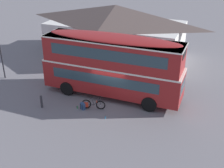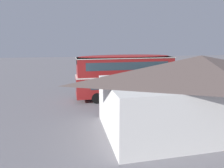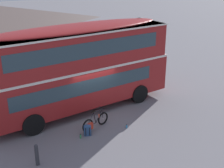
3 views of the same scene
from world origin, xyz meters
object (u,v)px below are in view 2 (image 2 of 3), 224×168
at_px(backpack_on_ground, 128,90).
at_px(water_bottle_green_metal, 131,91).
at_px(water_bottle_blue_sports, 111,91).
at_px(double_decker_bus, 125,75).
at_px(touring_bicycle, 124,90).
at_px(kerb_bollard, 147,85).
at_px(street_lamp, 203,71).

distance_m(backpack_on_ground, water_bottle_green_metal, 0.46).
bearing_deg(backpack_on_ground, water_bottle_blue_sports, -11.61).
relative_size(double_decker_bus, touring_bicycle, 6.38).
relative_size(water_bottle_blue_sports, kerb_bollard, 0.21).
relative_size(backpack_on_ground, water_bottle_green_metal, 2.53).
distance_m(double_decker_bus, kerb_bollard, 5.78).
bearing_deg(touring_bicycle, double_decker_bus, 80.75).
bearing_deg(water_bottle_green_metal, water_bottle_blue_sports, -7.70).
relative_size(double_decker_bus, water_bottle_green_metal, 48.68).
distance_m(water_bottle_green_metal, street_lamp, 8.99).
distance_m(touring_bicycle, street_lamp, 9.82).
xyz_separation_m(water_bottle_blue_sports, kerb_bollard, (-4.78, -0.63, 0.40)).
bearing_deg(street_lamp, water_bottle_green_metal, -11.60).
distance_m(water_bottle_blue_sports, kerb_bollard, 4.84).
bearing_deg(kerb_bollard, touring_bicycle, 22.43).
xyz_separation_m(double_decker_bus, water_bottle_green_metal, (-1.40, -2.86, -2.54)).
relative_size(water_bottle_green_metal, street_lamp, 0.05).
relative_size(double_decker_bus, backpack_on_ground, 19.25).
height_order(water_bottle_green_metal, kerb_bollard, kerb_bollard).
xyz_separation_m(touring_bicycle, backpack_on_ground, (-0.60, -0.37, -0.08)).
relative_size(touring_bicycle, water_bottle_blue_sports, 8.11).
distance_m(water_bottle_blue_sports, street_lamp, 11.34).
xyz_separation_m(touring_bicycle, water_bottle_blue_sports, (1.39, -0.78, -0.27)).
xyz_separation_m(backpack_on_ground, street_lamp, (-8.87, 1.65, 2.33)).
height_order(touring_bicycle, water_bottle_green_metal, touring_bicycle).
bearing_deg(kerb_bollard, street_lamp, 156.16).
bearing_deg(touring_bicycle, kerb_bollard, -157.57).
xyz_separation_m(touring_bicycle, kerb_bollard, (-3.39, -1.40, 0.13)).
xyz_separation_m(water_bottle_green_metal, kerb_bollard, (-2.38, -0.95, 0.40)).
xyz_separation_m(double_decker_bus, water_bottle_blue_sports, (1.00, -3.18, -2.55)).
xyz_separation_m(touring_bicycle, water_bottle_green_metal, (-1.01, -0.45, -0.27)).
distance_m(double_decker_bus, water_bottle_blue_sports, 4.20).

